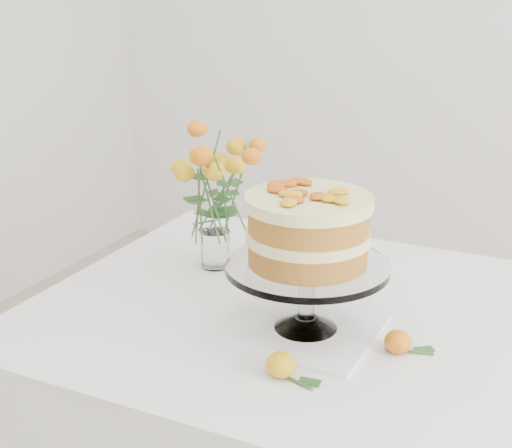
{
  "coord_description": "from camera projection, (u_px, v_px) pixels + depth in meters",
  "views": [
    {
      "loc": [
        0.33,
        -1.26,
        1.41
      ],
      "look_at": [
        -0.28,
        0.01,
        0.92
      ],
      "focal_mm": 50.0,
      "sensor_mm": 36.0,
      "label": 1
    }
  ],
  "objects": [
    {
      "name": "table",
      "position": [
        378.0,
        359.0,
        1.45
      ],
      "size": [
        1.43,
        0.93,
        0.76
      ],
      "color": "tan",
      "rests_on": "ground"
    },
    {
      "name": "napkin",
      "position": [
        306.0,
        329.0,
        1.38
      ],
      "size": [
        0.27,
        0.27,
        0.01
      ],
      "primitive_type": "cube",
      "rotation": [
        0.0,
        0.0,
        -0.03
      ],
      "color": "white",
      "rests_on": "table"
    },
    {
      "name": "cake_stand",
      "position": [
        308.0,
        237.0,
        1.32
      ],
      "size": [
        0.31,
        0.31,
        0.28
      ],
      "rotation": [
        0.0,
        0.0,
        0.17
      ],
      "color": "silver",
      "rests_on": "napkin"
    },
    {
      "name": "rose_vase",
      "position": [
        214.0,
        181.0,
        1.62
      ],
      "size": [
        0.31,
        0.31,
        0.36
      ],
      "rotation": [
        0.0,
        0.0,
        -0.43
      ],
      "color": "silver",
      "rests_on": "table"
    },
    {
      "name": "loose_rose_near",
      "position": [
        281.0,
        365.0,
        1.22
      ],
      "size": [
        0.09,
        0.05,
        0.05
      ],
      "rotation": [
        0.0,
        0.0,
        -0.3
      ],
      "color": "yellow",
      "rests_on": "table"
    },
    {
      "name": "loose_rose_far",
      "position": [
        398.0,
        342.0,
        1.3
      ],
      "size": [
        0.09,
        0.05,
        0.04
      ],
      "rotation": [
        0.0,
        0.0,
        0.24
      ],
      "color": "#C35509",
      "rests_on": "table"
    },
    {
      "name": "stray_petal_a",
      "position": [
        306.0,
        331.0,
        1.38
      ],
      "size": [
        0.03,
        0.02,
        0.0
      ],
      "primitive_type": "ellipsoid",
      "color": "orange",
      "rests_on": "table"
    },
    {
      "name": "stray_petal_b",
      "position": [
        348.0,
        351.0,
        1.31
      ],
      "size": [
        0.03,
        0.02,
        0.0
      ],
      "primitive_type": "ellipsoid",
      "color": "orange",
      "rests_on": "table"
    }
  ]
}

